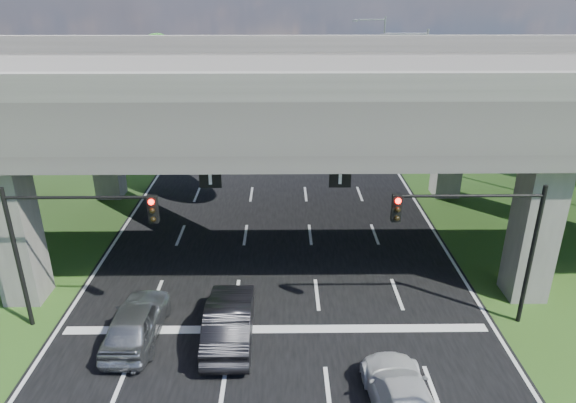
{
  "coord_description": "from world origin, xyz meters",
  "views": [
    {
      "loc": [
        0.29,
        -13.53,
        12.8
      ],
      "look_at": [
        0.54,
        9.2,
        3.21
      ],
      "focal_mm": 32.0,
      "sensor_mm": 36.0,
      "label": 1
    }
  ],
  "objects_px": {
    "signal_right": "(481,231)",
    "signal_left": "(68,233)",
    "streetlight_beyond": "(379,60)",
    "car_white": "(403,398)",
    "car_dark": "(229,320)",
    "streetlight_far": "(417,89)",
    "car_silver": "(136,321)"
  },
  "relations": [
    {
      "from": "signal_right",
      "to": "car_dark",
      "type": "height_order",
      "value": "signal_right"
    },
    {
      "from": "signal_right",
      "to": "signal_left",
      "type": "relative_size",
      "value": 1.0
    },
    {
      "from": "car_silver",
      "to": "car_dark",
      "type": "xyz_separation_m",
      "value": [
        3.6,
        -0.04,
        0.04
      ]
    },
    {
      "from": "car_silver",
      "to": "signal_right",
      "type": "bearing_deg",
      "value": -174.74
    },
    {
      "from": "car_dark",
      "to": "car_white",
      "type": "bearing_deg",
      "value": 144.83
    },
    {
      "from": "signal_right",
      "to": "streetlight_far",
      "type": "xyz_separation_m",
      "value": [
        2.27,
        20.06,
        1.66
      ]
    },
    {
      "from": "streetlight_beyond",
      "to": "car_white",
      "type": "height_order",
      "value": "streetlight_beyond"
    },
    {
      "from": "car_silver",
      "to": "streetlight_far",
      "type": "bearing_deg",
      "value": -125.25
    },
    {
      "from": "signal_right",
      "to": "streetlight_beyond",
      "type": "bearing_deg",
      "value": 86.39
    },
    {
      "from": "signal_right",
      "to": "streetlight_beyond",
      "type": "relative_size",
      "value": 0.6
    },
    {
      "from": "car_silver",
      "to": "streetlight_beyond",
      "type": "bearing_deg",
      "value": -111.55
    },
    {
      "from": "car_dark",
      "to": "car_white",
      "type": "height_order",
      "value": "car_dark"
    },
    {
      "from": "streetlight_far",
      "to": "car_dark",
      "type": "bearing_deg",
      "value": -119.49
    },
    {
      "from": "signal_right",
      "to": "car_white",
      "type": "xyz_separation_m",
      "value": [
        -3.76,
        -4.95,
        -3.46
      ]
    },
    {
      "from": "signal_left",
      "to": "car_silver",
      "type": "distance_m",
      "value": 4.25
    },
    {
      "from": "streetlight_far",
      "to": "car_silver",
      "type": "relative_size",
      "value": 2.15
    },
    {
      "from": "signal_left",
      "to": "streetlight_beyond",
      "type": "distance_m",
      "value": 40.3
    },
    {
      "from": "streetlight_beyond",
      "to": "car_silver",
      "type": "xyz_separation_m",
      "value": [
        -15.5,
        -37.0,
        -5.03
      ]
    },
    {
      "from": "streetlight_beyond",
      "to": "car_silver",
      "type": "relative_size",
      "value": 2.15
    },
    {
      "from": "signal_left",
      "to": "car_white",
      "type": "xyz_separation_m",
      "value": [
        11.89,
        -4.95,
        -3.46
      ]
    },
    {
      "from": "car_dark",
      "to": "streetlight_beyond",
      "type": "bearing_deg",
      "value": -108.87
    },
    {
      "from": "signal_right",
      "to": "signal_left",
      "type": "bearing_deg",
      "value": 180.0
    },
    {
      "from": "streetlight_beyond",
      "to": "signal_left",
      "type": "bearing_deg",
      "value": -116.43
    },
    {
      "from": "streetlight_beyond",
      "to": "car_silver",
      "type": "bearing_deg",
      "value": -112.73
    },
    {
      "from": "streetlight_far",
      "to": "streetlight_beyond",
      "type": "bearing_deg",
      "value": 90.0
    },
    {
      "from": "signal_right",
      "to": "car_silver",
      "type": "bearing_deg",
      "value": -175.92
    },
    {
      "from": "streetlight_far",
      "to": "car_dark",
      "type": "relative_size",
      "value": 1.98
    },
    {
      "from": "streetlight_far",
      "to": "car_silver",
      "type": "height_order",
      "value": "streetlight_far"
    },
    {
      "from": "signal_right",
      "to": "car_silver",
      "type": "xyz_separation_m",
      "value": [
        -13.22,
        -0.94,
        -3.37
      ]
    },
    {
      "from": "car_dark",
      "to": "car_white",
      "type": "distance_m",
      "value": 7.08
    },
    {
      "from": "signal_right",
      "to": "streetlight_beyond",
      "type": "xyz_separation_m",
      "value": [
        2.27,
        36.06,
        1.66
      ]
    },
    {
      "from": "streetlight_beyond",
      "to": "car_dark",
      "type": "distance_m",
      "value": 39.22
    }
  ]
}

